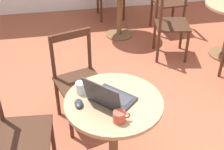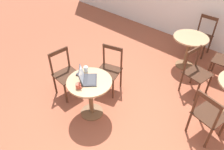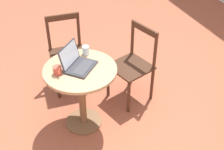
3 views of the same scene
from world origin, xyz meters
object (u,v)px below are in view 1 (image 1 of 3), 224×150
(cafe_table_near, at_px, (114,119))
(chair_far_right, at_px, (171,1))
(mouse, at_px, (79,103))
(chair_near_back, at_px, (78,81))
(drinking_glass, at_px, (81,88))
(mug, at_px, (119,117))
(chair_near_left, at_px, (17,135))
(laptop, at_px, (109,97))
(chair_mid_left, at_px, (169,24))

(cafe_table_near, height_order, chair_far_right, chair_far_right)
(cafe_table_near, relative_size, mouse, 7.23)
(chair_near_back, height_order, drinking_glass, chair_near_back)
(cafe_table_near, relative_size, chair_far_right, 0.81)
(mug, bearing_deg, chair_near_left, 159.18)
(cafe_table_near, relative_size, laptop, 1.81)
(chair_mid_left, relative_size, chair_far_right, 1.00)
(chair_near_back, xyz_separation_m, mug, (0.21, -0.90, 0.32))
(cafe_table_near, xyz_separation_m, chair_mid_left, (1.02, 1.70, -0.10))
(chair_far_right, bearing_deg, mouse, -122.45)
(mug, distance_m, drinking_glass, 0.42)
(chair_near_left, xyz_separation_m, mug, (0.72, -0.27, 0.32))
(laptop, bearing_deg, chair_near_back, 104.35)
(chair_near_back, distance_m, mug, 0.97)
(cafe_table_near, xyz_separation_m, mouse, (-0.25, -0.00, 0.19))
(laptop, height_order, drinking_glass, laptop)
(mug, relative_size, drinking_glass, 1.28)
(cafe_table_near, xyz_separation_m, chair_near_back, (-0.21, 0.68, -0.10))
(chair_far_right, bearing_deg, chair_near_left, -130.36)
(chair_far_right, bearing_deg, mug, -116.19)
(chair_far_right, xyz_separation_m, drinking_glass, (-1.53, -2.31, 0.32))
(chair_near_back, distance_m, laptop, 0.78)
(chair_far_right, height_order, mug, chair_far_right)
(laptop, height_order, mug, laptop)
(mouse, bearing_deg, drinking_glass, 78.78)
(mouse, xyz_separation_m, drinking_glass, (0.03, 0.14, 0.03))
(chair_near_left, height_order, mug, chair_near_left)
(chair_mid_left, distance_m, laptop, 2.03)
(chair_mid_left, height_order, mug, chair_mid_left)
(cafe_table_near, height_order, chair_near_back, chair_near_back)
(chair_near_back, distance_m, chair_near_left, 0.81)
(chair_near_left, relative_size, laptop, 2.24)
(chair_mid_left, distance_m, mouse, 2.14)
(laptop, bearing_deg, mouse, 178.77)
(mug, bearing_deg, mouse, 139.46)
(chair_near_back, bearing_deg, chair_mid_left, 39.80)
(mouse, relative_size, mug, 0.85)
(mouse, bearing_deg, mug, -40.54)
(chair_near_left, bearing_deg, chair_near_back, 50.58)
(chair_near_back, relative_size, mug, 7.63)
(chair_mid_left, distance_m, mug, 2.19)
(chair_near_left, height_order, chair_mid_left, same)
(chair_far_right, relative_size, mug, 7.63)
(chair_near_left, bearing_deg, chair_far_right, 49.64)
(mug, bearing_deg, chair_near_back, 103.02)
(cafe_table_near, bearing_deg, mug, -90.36)
(mouse, height_order, mug, mug)
(chair_far_right, xyz_separation_m, laptop, (-1.34, -2.45, 0.32))
(chair_mid_left, bearing_deg, cafe_table_near, -120.84)
(chair_mid_left, relative_size, laptop, 2.24)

